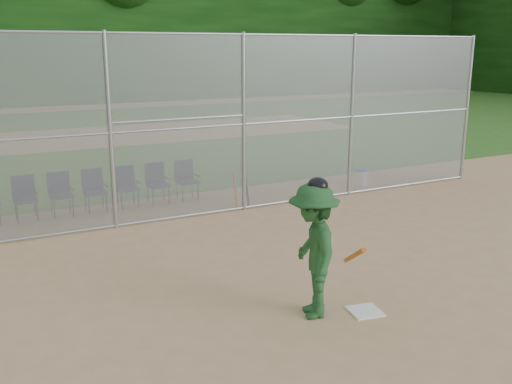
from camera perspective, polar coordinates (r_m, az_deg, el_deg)
name	(u,v)px	position (r m, az deg, el deg)	size (l,w,h in m)	color
ground	(333,299)	(8.79, 7.73, -10.55)	(100.00, 100.00, 0.00)	tan
grass_strip	(85,137)	(25.17, -16.71, 5.27)	(100.00, 100.00, 0.00)	#2B5D1B
dirt_patch_far	(85,137)	(25.17, -16.71, 5.28)	(24.00, 24.00, 0.00)	tan
backstop_fence	(202,124)	(12.49, -5.38, 6.82)	(16.09, 0.09, 4.00)	gray
treeline	(66,4)	(26.94, -18.46, 17.44)	(81.00, 60.00, 11.00)	black
home_plate	(365,311)	(8.47, 10.84, -11.63)	(0.44, 0.44, 0.02)	white
batter_at_plate	(313,250)	(7.92, 5.75, -5.80)	(1.11, 1.47, 1.99)	#1F4E23
water_cooler	(361,177)	(15.89, 10.48, 1.51)	(0.36, 0.36, 0.46)	white
spare_bats	(241,189)	(13.49, -1.52, 0.30)	(0.36, 0.28, 0.84)	#D84C14
chair_2	(25,199)	(13.36, -22.08, -0.63)	(0.54, 0.52, 0.96)	#0F173A
chair_3	(61,195)	(13.45, -18.92, -0.26)	(0.54, 0.52, 0.96)	#0F173A
chair_4	(95,191)	(13.57, -15.80, 0.10)	(0.54, 0.52, 0.96)	#0F173A
chair_5	(127,187)	(13.73, -12.75, 0.46)	(0.54, 0.52, 0.96)	#0F173A
chair_6	(158,184)	(13.94, -9.78, 0.81)	(0.54, 0.52, 0.96)	#0F173A
chair_7	(187,181)	(14.18, -6.90, 1.14)	(0.54, 0.52, 0.96)	#0F173A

